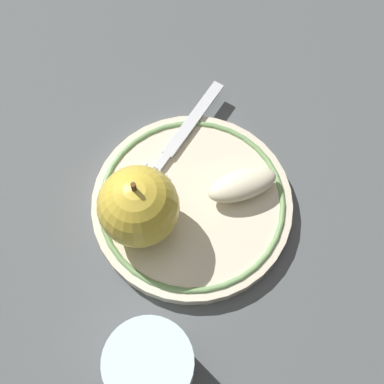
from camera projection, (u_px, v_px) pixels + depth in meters
The scene contains 6 objects.
ground_plane at pixel (185, 226), 0.54m from camera, with size 2.00×2.00×0.00m, color #525658.
plate at pixel (192, 204), 0.54m from camera, with size 0.20×0.20×0.02m.
apple_red_whole at pixel (138, 206), 0.49m from camera, with size 0.08×0.08×0.09m.
apple_slice_front at pixel (242, 185), 0.52m from camera, with size 0.07×0.03×0.02m, color beige.
fork at pixel (175, 144), 0.55m from camera, with size 0.19×0.07×0.00m.
drinking_glass at pixel (151, 368), 0.44m from camera, with size 0.07×0.07×0.09m, color silver.
Camera 1 is at (-0.12, -0.15, 0.51)m, focal length 50.00 mm.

